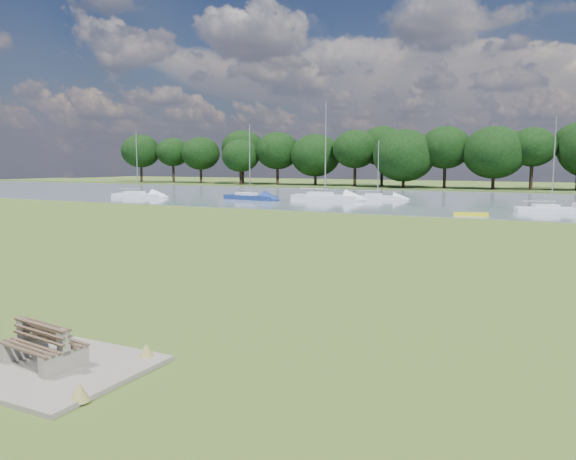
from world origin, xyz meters
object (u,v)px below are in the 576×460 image
at_px(sailboat_1, 324,195).
at_px(sailboat_2, 249,195).
at_px(sailboat_7, 137,194).
at_px(sailboat_4, 377,196).
at_px(bench_pair, 43,346).
at_px(kayak, 471,214).
at_px(sailboat_3, 550,208).

bearing_deg(sailboat_1, sailboat_2, -158.17).
height_order(sailboat_2, sailboat_7, sailboat_2).
bearing_deg(sailboat_4, sailboat_7, -174.81).
bearing_deg(bench_pair, sailboat_2, 123.91).
distance_m(bench_pair, sailboat_1, 52.02).
xyz_separation_m(kayak, sailboat_3, (5.46, 6.11, 0.27)).
xyz_separation_m(sailboat_4, sailboat_7, (-26.80, -9.14, 0.02)).
bearing_deg(sailboat_1, sailboat_4, 31.65).
height_order(kayak, sailboat_2, sailboat_2).
xyz_separation_m(sailboat_1, sailboat_7, (-21.74, -5.93, -0.11)).
bearing_deg(sailboat_3, sailboat_7, 161.54).
bearing_deg(sailboat_2, bench_pair, -54.50).
distance_m(bench_pair, sailboat_3, 44.82).
relative_size(bench_pair, sailboat_7, 0.24).
bearing_deg(sailboat_3, sailboat_1, 147.41).
bearing_deg(sailboat_2, kayak, -9.29).
bearing_deg(sailboat_4, bench_pair, -92.88).
bearing_deg(sailboat_7, sailboat_1, 7.74).
distance_m(kayak, sailboat_1, 21.18).
xyz_separation_m(sailboat_2, sailboat_4, (12.82, 6.46, -0.05)).
bearing_deg(sailboat_7, sailboat_4, 11.33).
bearing_deg(sailboat_7, kayak, -15.96).
relative_size(kayak, sailboat_4, 0.40).
height_order(sailboat_1, sailboat_3, sailboat_1).
distance_m(bench_pair, sailboat_7, 57.29).
distance_m(bench_pair, kayak, 38.08).
height_order(kayak, sailboat_3, sailboat_3).
height_order(bench_pair, sailboat_7, sailboat_7).
bearing_deg(sailboat_4, kayak, -63.71).
distance_m(sailboat_2, sailboat_7, 14.23).
distance_m(kayak, sailboat_2, 26.77).
xyz_separation_m(sailboat_2, sailboat_3, (30.83, -2.42, -0.07)).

